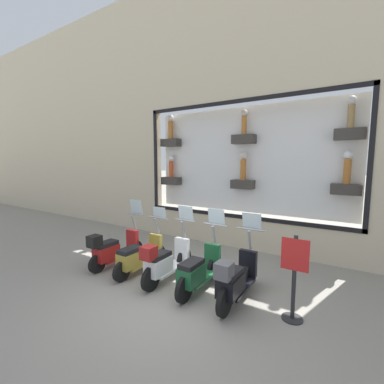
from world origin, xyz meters
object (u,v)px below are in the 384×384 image
(scooter_green_1, at_px, (198,271))
(scooter_black_0, at_px, (235,279))
(scooter_olive_3, at_px, (139,256))
(scooter_red_4, at_px, (113,249))
(scooter_white_2, at_px, (165,261))
(shop_sign_post, at_px, (294,276))

(scooter_green_1, bearing_deg, scooter_black_0, -93.73)
(scooter_olive_3, height_order, scooter_red_4, scooter_red_4)
(scooter_black_0, distance_m, scooter_olive_3, 2.57)
(scooter_olive_3, bearing_deg, scooter_red_4, 94.05)
(scooter_white_2, bearing_deg, scooter_olive_3, 86.62)
(scooter_black_0, xyz_separation_m, scooter_white_2, (-0.00, 1.71, -0.01))
(scooter_black_0, xyz_separation_m, shop_sign_post, (0.05, -1.04, 0.31))
(scooter_black_0, relative_size, scooter_olive_3, 1.01)
(scooter_olive_3, xyz_separation_m, shop_sign_post, (0.01, -3.61, 0.38))
(scooter_green_1, xyz_separation_m, shop_sign_post, (-0.00, -1.90, 0.35))
(scooter_green_1, distance_m, scooter_red_4, 2.56)
(scooter_red_4, bearing_deg, scooter_white_2, -89.66)
(scooter_white_2, bearing_deg, shop_sign_post, -88.84)
(scooter_black_0, height_order, shop_sign_post, scooter_black_0)
(scooter_black_0, relative_size, scooter_red_4, 1.01)
(scooter_green_1, distance_m, scooter_olive_3, 1.71)
(scooter_green_1, xyz_separation_m, scooter_white_2, (-0.06, 0.85, 0.04))
(scooter_olive_3, relative_size, scooter_red_4, 1.00)
(scooter_green_1, bearing_deg, shop_sign_post, -90.10)
(scooter_white_2, relative_size, scooter_olive_3, 1.01)
(scooter_red_4, relative_size, shop_sign_post, 1.20)
(scooter_green_1, height_order, scooter_olive_3, scooter_green_1)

